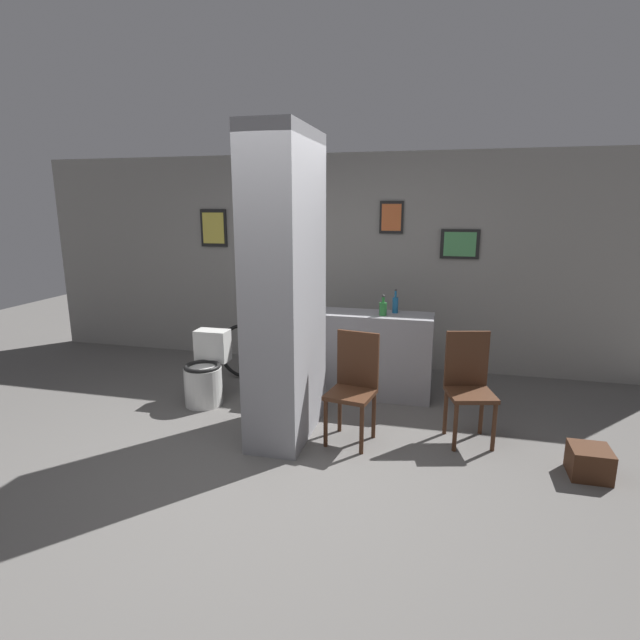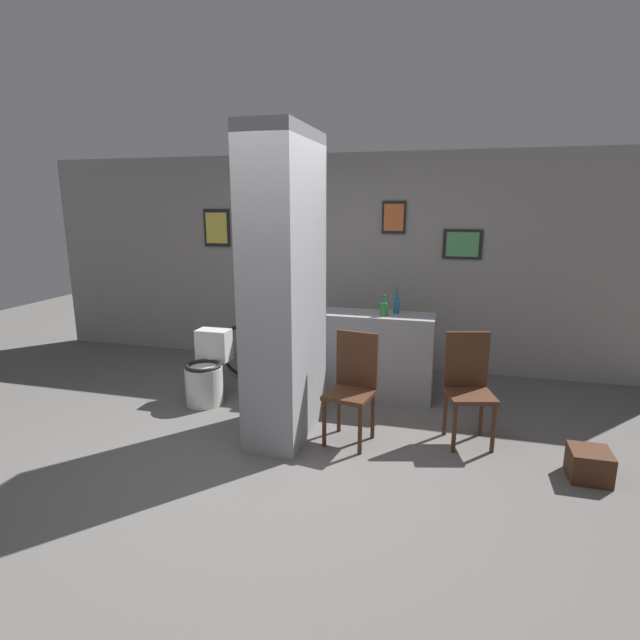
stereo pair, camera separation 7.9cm
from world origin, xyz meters
The scene contains 11 objects.
ground_plane centered at (0.00, 0.00, 0.00)m, with size 14.00×14.00×0.00m, color #5B5956.
wall_back centered at (0.00, 2.63, 1.30)m, with size 8.00×0.09×2.60m.
pillar_center centered at (0.04, 0.52, 1.30)m, with size 0.49×1.04×2.60m.
counter_shelf centered at (0.57, 1.58, 0.45)m, with size 1.41×0.44×0.89m.
toilet centered at (-0.98, 0.96, 0.31)m, with size 0.38×0.54×0.72m.
chair_near_pillar centered at (0.64, 0.51, 0.51)m, with size 0.43×0.43×0.94m.
chair_by_doorway centered at (1.60, 0.75, 0.51)m, with size 0.45×0.45×0.94m.
bicycle centered at (-0.40, 1.72, 0.34)m, with size 1.57×0.42×0.71m.
bottle_tall centered at (0.87, 1.66, 0.99)m, with size 0.06×0.06×0.25m.
bottle_short centered at (0.76, 1.51, 0.97)m, with size 0.08×0.08×0.22m.
floor_crate centered at (2.48, 0.33, 0.11)m, with size 0.29×0.29×0.23m.
Camera 2 is at (1.42, -3.44, 2.00)m, focal length 28.00 mm.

